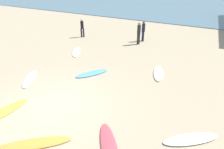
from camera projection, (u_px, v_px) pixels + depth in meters
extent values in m
plane|color=tan|center=(55.00, 106.00, 7.99)|extent=(120.00, 120.00, 0.00)
cube|color=slate|center=(208.00, 7.00, 37.53)|extent=(120.00, 40.00, 0.08)
ellipsoid|color=#539CD6|center=(92.00, 73.00, 10.73)|extent=(1.34, 1.99, 0.08)
ellipsoid|color=orange|center=(35.00, 143.00, 6.11)|extent=(1.99, 1.93, 0.06)
ellipsoid|color=silver|center=(76.00, 52.00, 13.99)|extent=(1.74, 2.04, 0.06)
ellipsoid|color=white|center=(158.00, 73.00, 10.74)|extent=(1.22, 2.11, 0.09)
ellipsoid|color=yellow|center=(4.00, 112.00, 7.59)|extent=(0.61, 2.10, 0.06)
ellipsoid|color=#DA4752|center=(109.00, 148.00, 5.94)|extent=(1.92, 2.01, 0.08)
ellipsoid|color=white|center=(191.00, 139.00, 6.26)|extent=(1.74, 1.69, 0.09)
ellipsoid|color=white|center=(30.00, 79.00, 10.16)|extent=(1.70, 1.93, 0.06)
cylinder|color=black|center=(84.00, 33.00, 17.71)|extent=(0.14, 0.14, 0.79)
cylinder|color=black|center=(81.00, 33.00, 17.70)|extent=(0.14, 0.14, 0.79)
cylinder|color=black|center=(82.00, 25.00, 17.39)|extent=(0.39, 0.39, 0.65)
sphere|color=tan|center=(82.00, 20.00, 17.19)|extent=(0.21, 0.21, 0.21)
cylinder|color=black|center=(139.00, 39.00, 15.70)|extent=(0.14, 0.14, 0.84)
cylinder|color=black|center=(138.00, 39.00, 15.56)|extent=(0.14, 0.14, 0.84)
cylinder|color=black|center=(139.00, 30.00, 15.29)|extent=(0.30, 0.30, 0.70)
sphere|color=#9E7051|center=(139.00, 24.00, 15.08)|extent=(0.23, 0.23, 0.23)
cylinder|color=#191E33|center=(143.00, 37.00, 16.39)|extent=(0.14, 0.14, 0.80)
cylinder|color=#191E33|center=(143.00, 36.00, 16.57)|extent=(0.14, 0.14, 0.80)
cylinder|color=#191E33|center=(143.00, 28.00, 16.16)|extent=(0.40, 0.40, 0.67)
sphere|color=brown|center=(144.00, 23.00, 15.96)|extent=(0.22, 0.22, 0.22)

